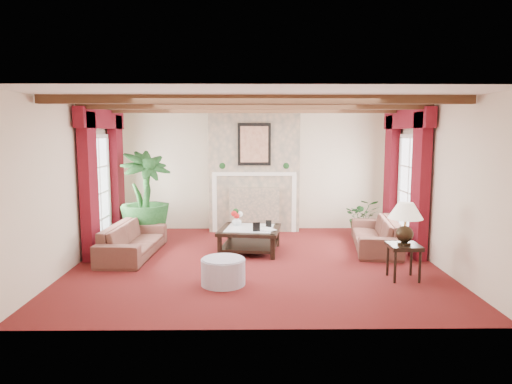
{
  "coord_description": "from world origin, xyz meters",
  "views": [
    {
      "loc": [
        -0.08,
        -7.62,
        2.19
      ],
      "look_at": [
        0.01,
        0.4,
        1.15
      ],
      "focal_mm": 32.0,
      "sensor_mm": 36.0,
      "label": 1
    }
  ],
  "objects_px": {
    "sofa_left": "(133,235)",
    "coffee_table": "(250,240)",
    "side_table": "(403,262)",
    "potted_palm": "(146,216)",
    "ottoman": "(223,272)",
    "sofa_right": "(376,229)"
  },
  "relations": [
    {
      "from": "coffee_table",
      "to": "ottoman",
      "type": "distance_m",
      "value": 1.89
    },
    {
      "from": "side_table",
      "to": "ottoman",
      "type": "xyz_separation_m",
      "value": [
        -2.7,
        -0.21,
        -0.08
      ]
    },
    {
      "from": "potted_palm",
      "to": "ottoman",
      "type": "height_order",
      "value": "potted_palm"
    },
    {
      "from": "coffee_table",
      "to": "sofa_right",
      "type": "bearing_deg",
      "value": 13.03
    },
    {
      "from": "sofa_left",
      "to": "potted_palm",
      "type": "distance_m",
      "value": 1.21
    },
    {
      "from": "sofa_right",
      "to": "coffee_table",
      "type": "relative_size",
      "value": 1.88
    },
    {
      "from": "potted_palm",
      "to": "side_table",
      "type": "height_order",
      "value": "potted_palm"
    },
    {
      "from": "sofa_left",
      "to": "potted_palm",
      "type": "height_order",
      "value": "potted_palm"
    },
    {
      "from": "potted_palm",
      "to": "ottoman",
      "type": "xyz_separation_m",
      "value": [
        1.75,
        -2.81,
        -0.32
      ]
    },
    {
      "from": "potted_palm",
      "to": "side_table",
      "type": "relative_size",
      "value": 3.87
    },
    {
      "from": "sofa_left",
      "to": "side_table",
      "type": "height_order",
      "value": "sofa_left"
    },
    {
      "from": "sofa_left",
      "to": "coffee_table",
      "type": "bearing_deg",
      "value": -79.92
    },
    {
      "from": "sofa_left",
      "to": "potted_palm",
      "type": "relative_size",
      "value": 0.96
    },
    {
      "from": "coffee_table",
      "to": "ottoman",
      "type": "height_order",
      "value": "coffee_table"
    },
    {
      "from": "sofa_right",
      "to": "ottoman",
      "type": "xyz_separation_m",
      "value": [
        -2.78,
        -2.05,
        -0.2
      ]
    },
    {
      "from": "sofa_right",
      "to": "potted_palm",
      "type": "height_order",
      "value": "potted_palm"
    },
    {
      "from": "sofa_left",
      "to": "coffee_table",
      "type": "distance_m",
      "value": 2.12
    },
    {
      "from": "sofa_left",
      "to": "ottoman",
      "type": "xyz_separation_m",
      "value": [
        1.71,
        -1.6,
        -0.19
      ]
    },
    {
      "from": "sofa_left",
      "to": "side_table",
      "type": "relative_size",
      "value": 3.7
    },
    {
      "from": "sofa_left",
      "to": "side_table",
      "type": "xyz_separation_m",
      "value": [
        4.42,
        -1.39,
        -0.11
      ]
    },
    {
      "from": "coffee_table",
      "to": "side_table",
      "type": "distance_m",
      "value": 2.84
    },
    {
      "from": "side_table",
      "to": "coffee_table",
      "type": "bearing_deg",
      "value": 144.78
    }
  ]
}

